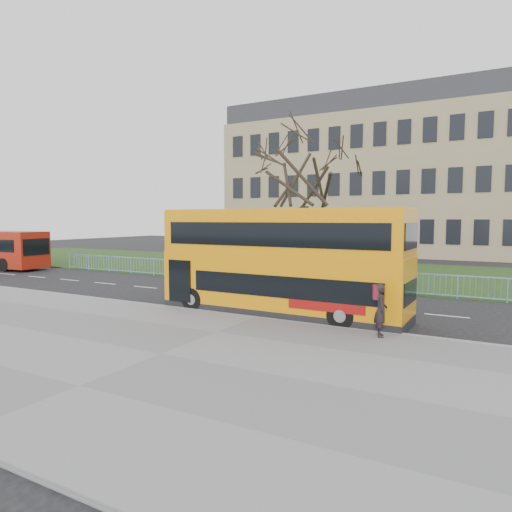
# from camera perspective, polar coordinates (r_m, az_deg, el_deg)

# --- Properties ---
(ground) EXTENTS (120.00, 120.00, 0.00)m
(ground) POSITION_cam_1_polar(r_m,az_deg,el_deg) (18.05, 2.40, -7.02)
(ground) COLOR black
(ground) RESTS_ON ground
(pavement) EXTENTS (80.00, 10.50, 0.12)m
(pavement) POSITION_cam_1_polar(r_m,az_deg,el_deg) (12.53, -11.76, -12.13)
(pavement) COLOR slate
(pavement) RESTS_ON ground
(kerb) EXTENTS (80.00, 0.20, 0.14)m
(kerb) POSITION_cam_1_polar(r_m,az_deg,el_deg) (16.69, 0.01, -7.74)
(kerb) COLOR gray
(kerb) RESTS_ON ground
(grass_verge) EXTENTS (80.00, 15.40, 0.08)m
(grass_verge) POSITION_cam_1_polar(r_m,az_deg,el_deg) (31.35, 14.09, -2.08)
(grass_verge) COLOR #1E3413
(grass_verge) RESTS_ON ground
(guard_railing) EXTENTS (40.00, 0.12, 1.10)m
(guard_railing) POSITION_cam_1_polar(r_m,az_deg,el_deg) (23.97, 9.43, -2.83)
(guard_railing) COLOR #78A1D5
(guard_railing) RESTS_ON ground
(bare_tree) EXTENTS (7.21, 7.21, 10.31)m
(bare_tree) POSITION_cam_1_polar(r_m,az_deg,el_deg) (28.06, 6.05, 7.88)
(bare_tree) COLOR black
(bare_tree) RESTS_ON grass_verge
(civic_building) EXTENTS (30.00, 15.00, 14.00)m
(civic_building) POSITION_cam_1_polar(r_m,az_deg,el_deg) (52.54, 14.71, 8.19)
(civic_building) COLOR #8D7B59
(civic_building) RESTS_ON ground
(yellow_bus) EXTENTS (9.52, 2.46, 3.97)m
(yellow_bus) POSITION_cam_1_polar(r_m,az_deg,el_deg) (17.17, 3.07, -0.44)
(yellow_bus) COLOR orange
(yellow_bus) RESTS_ON ground
(pedestrian) EXTENTS (0.56, 0.68, 1.61)m
(pedestrian) POSITION_cam_1_polar(r_m,az_deg,el_deg) (14.27, 15.33, -6.56)
(pedestrian) COLOR black
(pedestrian) RESTS_ON pavement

